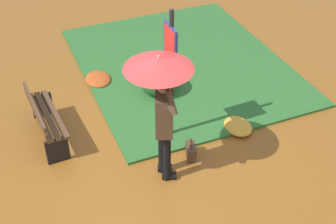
{
  "coord_description": "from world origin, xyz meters",
  "views": [
    {
      "loc": [
        -5.02,
        1.77,
        5.11
      ],
      "look_at": [
        0.13,
        -0.37,
        0.85
      ],
      "focal_mm": 49.78,
      "sensor_mm": 36.0,
      "label": 1
    }
  ],
  "objects_px": {
    "info_sign_post": "(171,62)",
    "park_bench": "(45,118)",
    "person_with_umbrella": "(161,89)",
    "handbag": "(191,151)"
  },
  "relations": [
    {
      "from": "person_with_umbrella",
      "to": "info_sign_post",
      "type": "xyz_separation_m",
      "value": [
        0.75,
        -0.46,
        -0.11
      ]
    },
    {
      "from": "info_sign_post",
      "to": "park_bench",
      "type": "relative_size",
      "value": 1.64
    },
    {
      "from": "info_sign_post",
      "to": "park_bench",
      "type": "xyz_separation_m",
      "value": [
        0.73,
        1.92,
        -1.04
      ]
    },
    {
      "from": "info_sign_post",
      "to": "handbag",
      "type": "bearing_deg",
      "value": -172.24
    },
    {
      "from": "park_bench",
      "to": "info_sign_post",
      "type": "bearing_deg",
      "value": -110.94
    },
    {
      "from": "handbag",
      "to": "park_bench",
      "type": "bearing_deg",
      "value": 55.78
    },
    {
      "from": "person_with_umbrella",
      "to": "handbag",
      "type": "distance_m",
      "value": 1.53
    },
    {
      "from": "info_sign_post",
      "to": "park_bench",
      "type": "distance_m",
      "value": 2.3
    },
    {
      "from": "info_sign_post",
      "to": "handbag",
      "type": "relative_size",
      "value": 6.22
    },
    {
      "from": "person_with_umbrella",
      "to": "handbag",
      "type": "relative_size",
      "value": 5.53
    }
  ]
}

